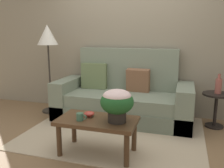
% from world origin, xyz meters
% --- Properties ---
extents(ground_plane, '(14.00, 14.00, 0.00)m').
position_xyz_m(ground_plane, '(0.00, 0.00, 0.00)').
color(ground_plane, brown).
extents(wall_back, '(6.40, 0.12, 2.98)m').
position_xyz_m(wall_back, '(0.00, 1.14, 1.49)').
color(wall_back, gray).
rests_on(wall_back, ground).
extents(area_rug, '(2.46, 1.89, 0.01)m').
position_xyz_m(area_rug, '(0.00, 0.08, 0.01)').
color(area_rug, tan).
rests_on(area_rug, ground).
extents(couch, '(2.20, 0.87, 1.15)m').
position_xyz_m(couch, '(-0.04, 0.68, 0.33)').
color(couch, '#626B59').
rests_on(couch, ground).
extents(coffee_table, '(0.92, 0.51, 0.43)m').
position_xyz_m(coffee_table, '(-0.02, -0.58, 0.36)').
color(coffee_table, '#442D1B').
rests_on(coffee_table, ground).
extents(side_table, '(0.41, 0.41, 0.53)m').
position_xyz_m(side_table, '(1.40, 0.73, 0.36)').
color(side_table, black).
rests_on(side_table, ground).
extents(floor_lamp, '(0.35, 0.35, 1.55)m').
position_xyz_m(floor_lamp, '(-1.38, 0.66, 1.27)').
color(floor_lamp, '#2D2823').
rests_on(floor_lamp, ground).
extents(potted_plant, '(0.37, 0.37, 0.37)m').
position_xyz_m(potted_plant, '(0.22, -0.59, 0.66)').
color(potted_plant, black).
rests_on(potted_plant, coffee_table).
extents(coffee_mug, '(0.12, 0.08, 0.09)m').
position_xyz_m(coffee_mug, '(-0.19, -0.68, 0.48)').
color(coffee_mug, '#3D664C').
rests_on(coffee_mug, coffee_table).
extents(snack_bowl, '(0.12, 0.12, 0.06)m').
position_xyz_m(snack_bowl, '(-0.14, -0.53, 0.47)').
color(snack_bowl, '#B2382D').
rests_on(snack_bowl, coffee_table).
extents(table_vase, '(0.09, 0.09, 0.29)m').
position_xyz_m(table_vase, '(1.40, 0.72, 0.65)').
color(table_vase, '#934C42').
rests_on(table_vase, side_table).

